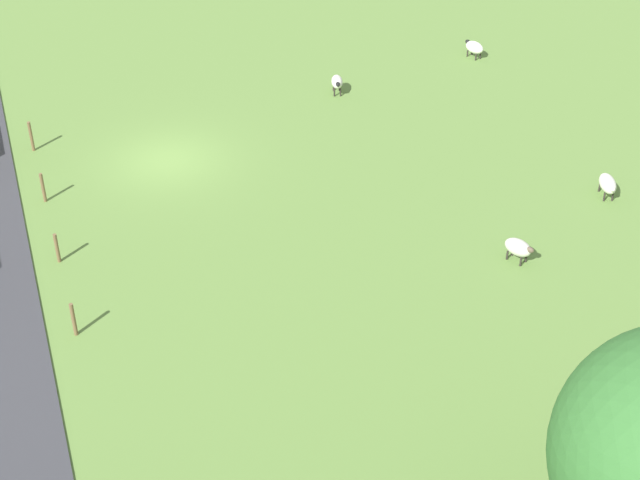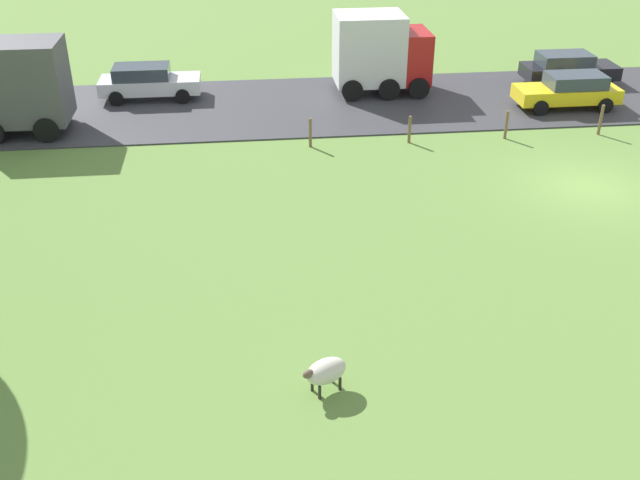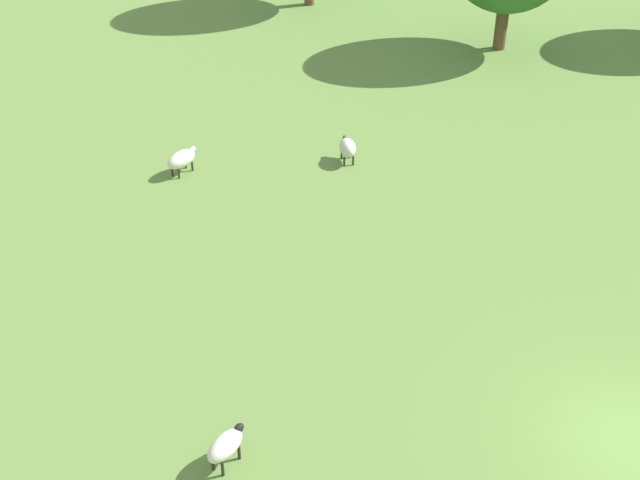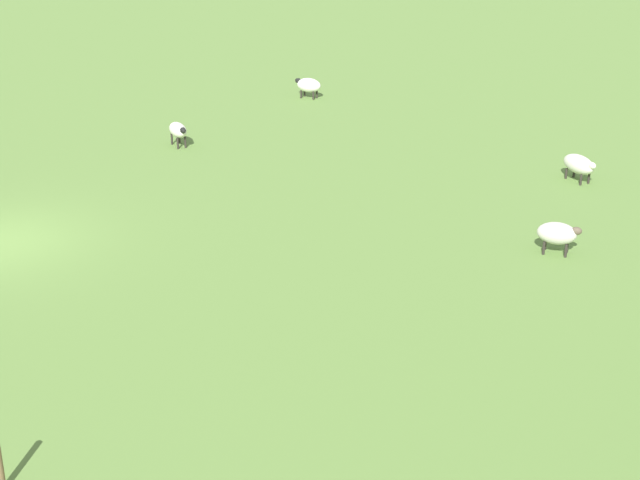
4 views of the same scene
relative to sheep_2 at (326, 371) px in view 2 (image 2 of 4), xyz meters
The scene contains 12 objects.
ground_plane 13.95m from the sheep_2, 47.50° to the right, with size 160.00×160.00×0.00m, color olive.
road_strip 21.63m from the sheep_2, 28.37° to the right, with size 8.00×80.00×0.06m, color #38383D.
sheep_2 is the anchor object (origin of this frame).
fence_post_0 19.10m from the sheep_2, 42.09° to the right, with size 0.12×0.12×1.24m, color brown.
fence_post_1 16.74m from the sheep_2, 32.13° to the right, with size 0.12×0.12×1.15m, color brown.
fence_post_2 15.03m from the sheep_2, 19.42° to the right, with size 0.12×0.12×1.08m, color brown.
fence_post_3 14.22m from the sheep_2, ahead, with size 0.12×0.12×1.15m, color brown.
truck_1 20.12m from the sheep_2, 32.30° to the left, with size 2.79×4.95×3.63m.
truck_2 21.17m from the sheep_2, 13.46° to the right, with size 2.83×4.26×3.56m.
car_1 25.03m from the sheep_2, 34.39° to the right, with size 2.01×4.44×1.49m.
car_3 21.46m from the sheep_2, 15.21° to the left, with size 1.98×4.48×1.51m.
car_4 21.58m from the sheep_2, 36.37° to the right, with size 1.93×4.45×1.48m.
Camera 2 is at (-21.75, 11.78, 10.75)m, focal length 41.13 mm.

